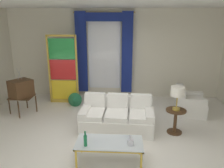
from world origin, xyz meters
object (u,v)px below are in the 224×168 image
(stained_glass_divider, at_px, (63,71))
(table_lamp_brass, at_px, (178,92))
(couch_white_long, at_px, (117,117))
(round_side_table, at_px, (175,119))
(bottle_blue_decanter, at_px, (130,142))
(coffee_table, at_px, (109,144))
(armchair_white, at_px, (188,104))
(vintage_tv, at_px, (21,89))
(bottle_crystal_tall, at_px, (85,140))
(peacock_figurine, at_px, (74,100))

(stained_glass_divider, height_order, table_lamp_brass, stained_glass_divider)
(stained_glass_divider, relative_size, table_lamp_brass, 3.86)
(couch_white_long, height_order, round_side_table, couch_white_long)
(bottle_blue_decanter, bearing_deg, coffee_table, 168.66)
(armchair_white, bearing_deg, stained_glass_divider, 169.93)
(bottle_blue_decanter, height_order, vintage_tv, vintage_tv)
(coffee_table, height_order, round_side_table, round_side_table)
(bottle_crystal_tall, relative_size, round_side_table, 0.51)
(stained_glass_divider, bearing_deg, couch_white_long, -43.57)
(coffee_table, relative_size, vintage_tv, 0.95)
(stained_glass_divider, xyz_separation_m, peacock_figurine, (0.41, -0.39, -0.84))
(bottle_blue_decanter, xyz_separation_m, armchair_white, (1.71, 2.48, -0.19))
(coffee_table, bearing_deg, couch_white_long, 86.04)
(round_side_table, bearing_deg, peacock_figurine, 152.36)
(bottle_blue_decanter, relative_size, armchair_white, 0.22)
(vintage_tv, xyz_separation_m, table_lamp_brass, (4.19, -0.93, 0.30))
(bottle_crystal_tall, distance_m, peacock_figurine, 3.00)
(couch_white_long, xyz_separation_m, round_side_table, (1.40, -0.14, 0.05))
(coffee_table, height_order, bottle_blue_decanter, bottle_blue_decanter)
(peacock_figurine, xyz_separation_m, table_lamp_brass, (2.79, -1.46, 0.81))
(coffee_table, xyz_separation_m, round_side_table, (1.50, 1.22, -0.02))
(vintage_tv, distance_m, table_lamp_brass, 4.30)
(couch_white_long, height_order, bottle_blue_decanter, couch_white_long)
(peacock_figurine, distance_m, table_lamp_brass, 3.26)
(coffee_table, distance_m, vintage_tv, 3.46)
(table_lamp_brass, bearing_deg, bottle_blue_decanter, -130.08)
(stained_glass_divider, bearing_deg, table_lamp_brass, -30.10)
(table_lamp_brass, bearing_deg, armchair_white, 62.62)
(peacock_figurine, bearing_deg, armchair_white, -4.75)
(coffee_table, relative_size, table_lamp_brass, 2.24)
(coffee_table, bearing_deg, round_side_table, 39.25)
(coffee_table, bearing_deg, table_lamp_brass, 39.25)
(couch_white_long, relative_size, table_lamp_brass, 3.14)
(peacock_figurine, relative_size, table_lamp_brass, 1.05)
(table_lamp_brass, bearing_deg, coffee_table, -140.75)
(coffee_table, distance_m, armchair_white, 3.20)
(armchair_white, height_order, table_lamp_brass, table_lamp_brass)
(couch_white_long, xyz_separation_m, vintage_tv, (-2.79, 0.78, 0.42))
(coffee_table, distance_m, bottle_crystal_tall, 0.49)
(armchair_white, relative_size, peacock_figurine, 1.52)
(coffee_table, relative_size, bottle_crystal_tall, 4.18)
(table_lamp_brass, bearing_deg, peacock_figurine, 152.36)
(peacock_figurine, bearing_deg, round_side_table, -27.64)
(armchair_white, relative_size, stained_glass_divider, 0.41)
(round_side_table, bearing_deg, bottle_blue_decanter, -130.08)
(couch_white_long, bearing_deg, peacock_figurine, 136.51)
(coffee_table, height_order, table_lamp_brass, table_lamp_brass)
(vintage_tv, height_order, armchair_white, vintage_tv)
(coffee_table, xyz_separation_m, vintage_tv, (-2.69, 2.15, 0.36))
(couch_white_long, bearing_deg, stained_glass_divider, 136.43)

